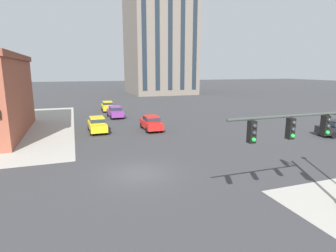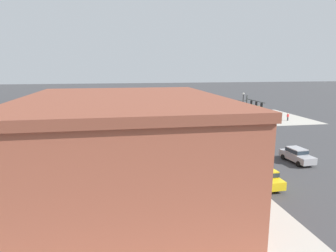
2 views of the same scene
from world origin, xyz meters
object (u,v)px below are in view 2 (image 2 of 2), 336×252
car_main_southbound_near (137,136)px  car_parked_curb (30,136)px  traffic_signal_main (249,107)px  bollard_sphere_curb_b (238,119)px  car_cross_eastbound (265,176)px  pedestrian_near_bench (259,108)px  bollard_sphere_curb_a (240,121)px  street_lamp_corner_near (243,104)px  bollard_sphere_curb_c (236,119)px  car_cross_westbound (173,111)px  bench_near_signal (246,118)px  car_main_northbound_far (140,128)px  pedestrian_at_curb (288,116)px  car_main_southbound_far (77,134)px  car_main_northbound_near (297,155)px

car_main_southbound_near → car_parked_curb: size_ratio=1.00×
traffic_signal_main → car_main_southbound_near: (-8.51, 21.55, -2.72)m
bollard_sphere_curb_b → car_cross_eastbound: (-31.83, 11.09, 0.55)m
pedestrian_near_bench → bollard_sphere_curb_a: bearing=140.3°
bollard_sphere_curb_b → pedestrian_near_bench: bearing=-43.0°
street_lamp_corner_near → bollard_sphere_curb_c: bearing=-1.5°
bollard_sphere_curb_a → street_lamp_corner_near: (-0.30, -0.33, 3.33)m
traffic_signal_main → car_cross_westbound: traffic_signal_main is taller
street_lamp_corner_near → bollard_sphere_curb_a: bearing=47.1°
bench_near_signal → car_main_northbound_far: car_main_northbound_far is taller
bench_near_signal → pedestrian_at_curb: 8.43m
bollard_sphere_curb_a → car_main_southbound_near: bearing=119.1°
car_main_southbound_far → car_cross_eastbound: bearing=-138.2°
pedestrian_near_bench → pedestrian_at_curb: 11.73m
car_main_northbound_far → car_parked_curb: same height
traffic_signal_main → car_main_southbound_far: size_ratio=1.60×
bollard_sphere_curb_b → car_main_southbound_far: bearing=108.6°
pedestrian_at_curb → car_main_northbound_far: 31.52m
bollard_sphere_curb_a → pedestrian_at_curb: 10.68m
pedestrian_at_curb → bench_near_signal: bearing=67.8°
car_main_northbound_far → bollard_sphere_curb_a: bearing=-73.8°
traffic_signal_main → bollard_sphere_curb_b: size_ratio=9.81×
car_main_northbound_near → car_main_southbound_near: size_ratio=1.02×
car_cross_westbound → car_main_northbound_near: bearing=-168.5°
bollard_sphere_curb_a → pedestrian_at_curb: pedestrian_at_curb is taller
pedestrian_at_curb → car_main_southbound_far: bearing=102.5°
bollard_sphere_curb_b → car_cross_eastbound: car_cross_eastbound is taller
bollard_sphere_curb_b → bench_near_signal: 3.20m
traffic_signal_main → bench_near_signal: 8.16m
traffic_signal_main → bollard_sphere_curb_a: traffic_signal_main is taller
pedestrian_near_bench → car_main_southbound_near: pedestrian_near_bench is taller
pedestrian_at_curb → car_parked_curb: bearing=101.1°
traffic_signal_main → car_main_northbound_far: 20.83m
street_lamp_corner_near → car_cross_eastbound: bearing=159.6°
car_main_northbound_far → car_cross_eastbound: same height
car_cross_eastbound → car_cross_westbound: same height
car_parked_curb → bench_near_signal: bearing=-72.5°
traffic_signal_main → car_main_southbound_near: size_ratio=1.61×
bollard_sphere_curb_c → pedestrian_at_curb: size_ratio=0.46×
bollard_sphere_curb_a → bollard_sphere_curb_b: 1.73m
car_main_northbound_far → car_main_southbound_far: size_ratio=0.99×
car_main_southbound_far → car_cross_westbound: 27.91m
bollard_sphere_curb_a → street_lamp_corner_near: bearing=-132.9°
traffic_signal_main → car_main_northbound_far: bearing=97.1°
bench_near_signal → car_cross_westbound: bearing=59.4°
bench_near_signal → car_parked_curb: bearing=107.5°
car_main_northbound_far → car_cross_westbound: bearing=-27.3°
traffic_signal_main → car_cross_eastbound: 29.12m
bollard_sphere_curb_c → pedestrian_near_bench: size_ratio=0.41×
car_main_northbound_near → car_cross_westbound: 37.06m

